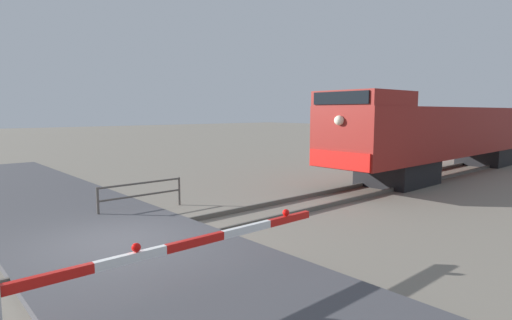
% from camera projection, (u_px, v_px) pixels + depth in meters
% --- Properties ---
extents(ground_plane, '(160.00, 160.00, 0.00)m').
position_uv_depth(ground_plane, '(119.00, 247.00, 9.45)').
color(ground_plane, gray).
extents(rail_track_left, '(0.08, 80.00, 0.15)m').
position_uv_depth(rail_track_left, '(107.00, 237.00, 9.97)').
color(rail_track_left, '#59544C').
rests_on(rail_track_left, ground_plane).
extents(rail_track_right, '(0.08, 80.00, 0.15)m').
position_uv_depth(rail_track_right, '(132.00, 252.00, 8.90)').
color(rail_track_right, '#59544C').
rests_on(rail_track_right, ground_plane).
extents(road_surface, '(36.00, 4.68, 0.15)m').
position_uv_depth(road_surface, '(119.00, 244.00, 9.44)').
color(road_surface, '#47474C').
rests_on(road_surface, ground_plane).
extents(locomotive, '(2.81, 18.86, 3.92)m').
position_uv_depth(locomotive, '(448.00, 133.00, 20.61)').
color(locomotive, black).
rests_on(locomotive, ground_plane).
extents(crossing_gate, '(0.36, 6.28, 1.22)m').
position_uv_depth(crossing_gate, '(62.00, 293.00, 5.34)').
color(crossing_gate, silver).
rests_on(crossing_gate, ground_plane).
extents(guard_railing, '(0.08, 2.81, 0.95)m').
position_uv_depth(guard_railing, '(141.00, 192.00, 12.77)').
color(guard_railing, '#4C4742').
rests_on(guard_railing, ground_plane).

